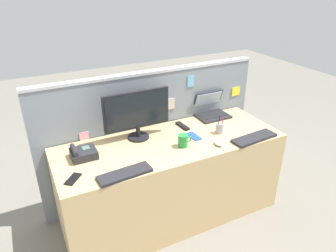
{
  "coord_description": "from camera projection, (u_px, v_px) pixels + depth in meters",
  "views": [
    {
      "loc": [
        -1.02,
        -1.98,
        1.99
      ],
      "look_at": [
        0.0,
        0.05,
        0.87
      ],
      "focal_mm": 33.54,
      "sensor_mm": 36.0,
      "label": 1
    }
  ],
  "objects": [
    {
      "name": "ground_plane",
      "position": [
        170.0,
        213.0,
        2.88
      ],
      "size": [
        10.0,
        10.0,
        0.0
      ],
      "primitive_type": "plane",
      "color": "slate"
    },
    {
      "name": "computer_mouse_right_hand",
      "position": [
        219.0,
        143.0,
        2.5
      ],
      "size": [
        0.07,
        0.11,
        0.03
      ],
      "primitive_type": "ellipsoid",
      "rotation": [
        0.0,
        0.0,
        -0.11
      ],
      "color": "silver",
      "rests_on": "desk"
    },
    {
      "name": "coffee_mug",
      "position": [
        183.0,
        141.0,
        2.46
      ],
      "size": [
        0.12,
        0.08,
        0.1
      ],
      "color": "#238438",
      "rests_on": "desk"
    },
    {
      "name": "desk_phone",
      "position": [
        83.0,
        153.0,
        2.32
      ],
      "size": [
        0.18,
        0.16,
        0.1
      ],
      "color": "#232328",
      "rests_on": "desk"
    },
    {
      "name": "cubicle_divider",
      "position": [
        152.0,
        135.0,
        2.91
      ],
      "size": [
        2.07,
        0.08,
        1.24
      ],
      "color": "gray",
      "rests_on": "ground_plane"
    },
    {
      "name": "desktop_monitor",
      "position": [
        137.0,
        112.0,
        2.52
      ],
      "size": [
        0.55,
        0.18,
        0.41
      ],
      "color": "black",
      "rests_on": "desk"
    },
    {
      "name": "keyboard_spare",
      "position": [
        125.0,
        174.0,
        2.13
      ],
      "size": [
        0.38,
        0.15,
        0.02
      ],
      "primitive_type": "cube",
      "rotation": [
        0.0,
        0.0,
        0.07
      ],
      "color": "#232328",
      "rests_on": "desk"
    },
    {
      "name": "tv_remote",
      "position": [
        182.0,
        126.0,
        2.79
      ],
      "size": [
        0.06,
        0.17,
        0.02
      ],
      "primitive_type": "cube",
      "rotation": [
        0.0,
        0.0,
        0.07
      ],
      "color": "black",
      "rests_on": "desk"
    },
    {
      "name": "cell_phone_blue_case",
      "position": [
        194.0,
        136.0,
        2.63
      ],
      "size": [
        0.08,
        0.15,
        0.01
      ],
      "primitive_type": "cube",
      "rotation": [
        0.0,
        0.0,
        0.06
      ],
      "color": "blue",
      "rests_on": "desk"
    },
    {
      "name": "cell_phone_black_slab",
      "position": [
        73.0,
        179.0,
        2.08
      ],
      "size": [
        0.14,
        0.14,
        0.01
      ],
      "primitive_type": "cube",
      "rotation": [
        0.0,
        0.0,
        -0.72
      ],
      "color": "black",
      "rests_on": "desk"
    },
    {
      "name": "keyboard_main",
      "position": [
        254.0,
        138.0,
        2.58
      ],
      "size": [
        0.41,
        0.16,
        0.02
      ],
      "primitive_type": "cube",
      "rotation": [
        0.0,
        0.0,
        0.08
      ],
      "color": "#232328",
      "rests_on": "desk"
    },
    {
      "name": "pen_cup",
      "position": [
        220.0,
        128.0,
        2.67
      ],
      "size": [
        0.07,
        0.07,
        0.17
      ],
      "color": "#99999E",
      "rests_on": "desk"
    },
    {
      "name": "desk",
      "position": [
        171.0,
        179.0,
        2.72
      ],
      "size": [
        1.87,
        0.69,
        0.75
      ],
      "primitive_type": "cube",
      "color": "tan",
      "rests_on": "ground_plane"
    },
    {
      "name": "laptop",
      "position": [
        210.0,
        110.0,
        3.0
      ],
      "size": [
        0.3,
        0.26,
        0.23
      ],
      "color": "#232328",
      "rests_on": "desk"
    }
  ]
}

